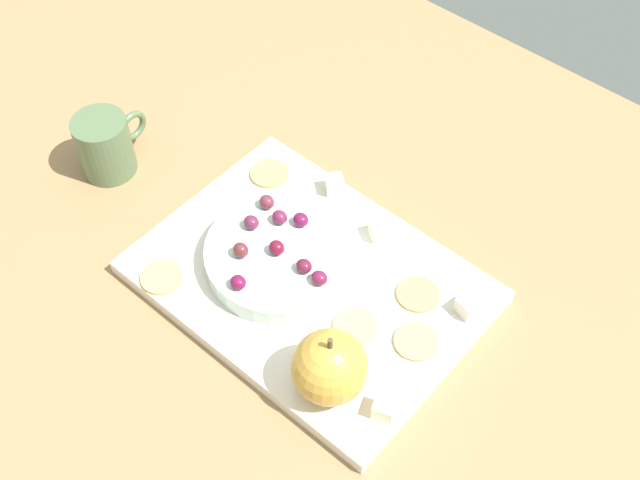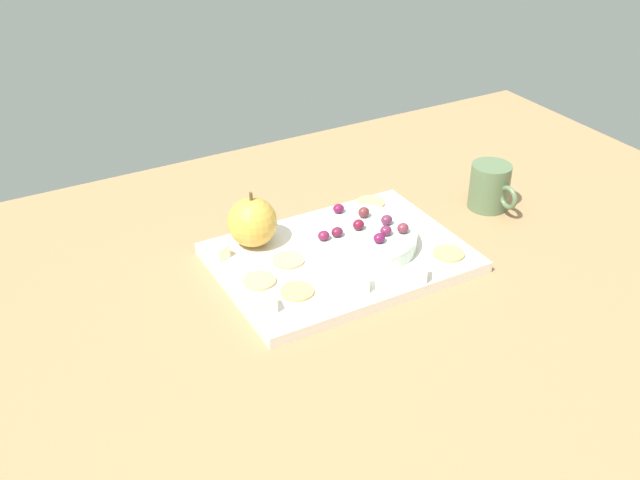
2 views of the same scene
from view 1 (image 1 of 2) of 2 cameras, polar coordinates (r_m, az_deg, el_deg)
The scene contains 24 objects.
table at distance 95.55cm, azimuth -1.19°, elevation -1.46°, with size 135.16×94.71×3.10cm, color #9B764E.
platter at distance 90.86cm, azimuth -0.71°, elevation -2.89°, with size 35.87×25.99×1.73cm, color silver.
serving_dish at distance 90.49cm, azimuth -2.59°, elevation -1.08°, with size 16.80×16.80×2.39cm, color silver.
apple_whole at distance 79.90cm, azimuth 0.66°, elevation -8.71°, with size 7.50×7.50×7.50cm, color gold.
apple_stem at distance 76.14cm, azimuth 0.69°, elevation -7.10°, with size 0.50×0.50×1.20cm, color brown.
cheese_cube_0 at distance 81.15cm, azimuth 4.41°, elevation -11.44°, with size 2.05×2.05×2.05cm, color #F1F3CA.
cheese_cube_1 at distance 93.03cm, azimuth 4.10°, elevation 0.67°, with size 2.05×2.05×2.05cm, color #F8EACC.
cheese_cube_2 at distance 88.13cm, azimuth 10.11°, elevation -4.50°, with size 2.05×2.05×2.05cm, color silver.
cheese_cube_3 at distance 97.25cm, azimuth 0.99°, elevation 3.82°, with size 2.05×2.05×2.05cm, color #F9E7C9.
cracker_0 at distance 89.24cm, azimuth 6.73°, elevation -3.71°, with size 4.63×4.63×0.40cm, color tan.
cracker_1 at distance 91.52cm, azimuth -10.80°, elevation -2.52°, with size 4.63×4.63×0.40cm, color tan.
cracker_2 at distance 86.03cm, azimuth 6.61°, elevation -6.93°, with size 4.63×4.63×0.40cm, color tan.
cracker_3 at distance 86.51cm, azimuth 2.42°, elevation -5.92°, with size 4.63×4.63×0.40cm, color tan.
cracker_4 at distance 99.73cm, azimuth -3.49°, elevation 4.58°, with size 4.63×4.63×0.40cm, color tan.
grape_0 at distance 88.70cm, azimuth -5.47°, elevation -0.69°, with size 1.77×1.60×1.67cm, color maroon.
grape_1 at distance 91.06cm, azimuth -1.32°, elevation 1.40°, with size 1.77×1.60×1.48cm, color maroon.
grape_2 at distance 88.71cm, azimuth -3.05°, elevation -0.48°, with size 1.77×1.60×1.62cm, color maroon.
grape_3 at distance 91.34cm, azimuth -2.79°, elevation 1.57°, with size 1.77×1.60×1.52cm, color maroon.
grape_4 at distance 86.34cm, azimuth -5.60°, elevation -2.94°, with size 1.77×1.60×1.43cm, color maroon.
grape_5 at distance 86.29cm, azimuth -0.04°, elevation -2.61°, with size 1.77×1.60×1.43cm, color maroon.
grape_6 at distance 87.19cm, azimuth -1.11°, elevation -1.80°, with size 1.77×1.60×1.45cm, color maroon.
grape_7 at distance 91.07cm, azimuth -4.73°, elevation 1.21°, with size 1.77×1.60×1.52cm, color #642542.
grape_8 at distance 92.69cm, azimuth -3.78°, elevation 2.53°, with size 1.77×1.60×1.58cm, color maroon.
cup at distance 103.31cm, azimuth -14.50°, elevation 6.32°, with size 6.62×9.83×7.77cm.
Camera 1 is at (38.90, -41.77, 78.17)cm, focal length 46.67 mm.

